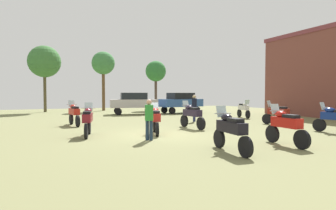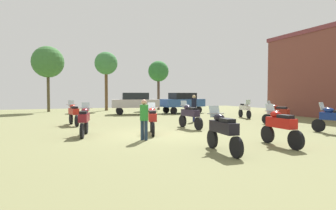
{
  "view_description": "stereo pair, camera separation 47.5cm",
  "coord_description": "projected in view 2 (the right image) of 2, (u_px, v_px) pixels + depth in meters",
  "views": [
    {
      "loc": [
        -4.62,
        -11.89,
        1.89
      ],
      "look_at": [
        3.42,
        6.14,
        1.12
      ],
      "focal_mm": 29.56,
      "sensor_mm": 36.0,
      "label": 1
    },
    {
      "loc": [
        -4.19,
        -12.08,
        1.89
      ],
      "look_at": [
        3.42,
        6.14,
        1.12
      ],
      "focal_mm": 29.56,
      "sensor_mm": 36.0,
      "label": 2
    }
  ],
  "objects": [
    {
      "name": "motorcycle_6",
      "position": [
        190.0,
        115.0,
        15.08
      ],
      "size": [
        0.62,
        2.31,
        1.51
      ],
      "rotation": [
        0.0,
        0.0,
        0.08
      ],
      "color": "black",
      "rests_on": "ground"
    },
    {
      "name": "car_1",
      "position": [
        183.0,
        101.0,
        27.33
      ],
      "size": [
        4.5,
        2.35,
        2.0
      ],
      "rotation": [
        0.0,
        0.0,
        1.7
      ],
      "color": "black",
      "rests_on": "ground"
    },
    {
      "name": "ground_plane",
      "position": [
        151.0,
        135.0,
        12.82
      ],
      "size": [
        44.0,
        52.0,
        0.02
      ],
      "color": "olive"
    },
    {
      "name": "tree_1",
      "position": [
        48.0,
        62.0,
        29.07
      ],
      "size": [
        3.29,
        3.29,
        6.91
      ],
      "color": "#4C432B",
      "rests_on": "ground"
    },
    {
      "name": "person_1",
      "position": [
        144.0,
        117.0,
        11.2
      ],
      "size": [
        0.48,
        0.48,
        1.66
      ],
      "rotation": [
        0.0,
        0.0,
        2.34
      ],
      "color": "#20334A",
      "rests_on": "ground"
    },
    {
      "name": "tree_5",
      "position": [
        158.0,
        72.0,
        32.94
      ],
      "size": [
        2.44,
        2.44,
        5.83
      ],
      "color": "#4C3A31",
      "rests_on": "ground"
    },
    {
      "name": "motorcycle_2",
      "position": [
        280.0,
        126.0,
        9.94
      ],
      "size": [
        0.62,
        2.13,
        1.5
      ],
      "rotation": [
        0.0,
        0.0,
        -0.08
      ],
      "color": "black",
      "rests_on": "ground"
    },
    {
      "name": "car_2",
      "position": [
        135.0,
        102.0,
        25.71
      ],
      "size": [
        4.56,
        2.57,
        2.0
      ],
      "rotation": [
        0.0,
        0.0,
        1.38
      ],
      "color": "black",
      "rests_on": "ground"
    },
    {
      "name": "motorcycle_5",
      "position": [
        152.0,
        119.0,
        12.98
      ],
      "size": [
        0.81,
        2.06,
        1.46
      ],
      "rotation": [
        0.0,
        0.0,
        -0.29
      ],
      "color": "black",
      "rests_on": "ground"
    },
    {
      "name": "tree_3",
      "position": [
        106.0,
        64.0,
        31.44
      ],
      "size": [
        2.59,
        2.59,
        6.69
      ],
      "color": "brown",
      "rests_on": "ground"
    },
    {
      "name": "motorcycle_8",
      "position": [
        84.0,
        120.0,
        12.34
      ],
      "size": [
        0.73,
        2.09,
        1.49
      ],
      "rotation": [
        0.0,
        0.0,
        -0.22
      ],
      "color": "black",
      "rests_on": "ground"
    },
    {
      "name": "person_2",
      "position": [
        194.0,
        106.0,
        18.75
      ],
      "size": [
        0.48,
        0.48,
        1.82
      ],
      "rotation": [
        0.0,
        0.0,
        0.82
      ],
      "color": "#20264F",
      "rests_on": "ground"
    },
    {
      "name": "motorcycle_1",
      "position": [
        278.0,
        113.0,
        16.58
      ],
      "size": [
        0.82,
        2.05,
        1.48
      ],
      "rotation": [
        0.0,
        0.0,
        0.3
      ],
      "color": "black",
      "rests_on": "ground"
    },
    {
      "name": "motorcycle_10",
      "position": [
        74.0,
        113.0,
        16.59
      ],
      "size": [
        0.66,
        2.21,
        1.5
      ],
      "rotation": [
        0.0,
        0.0,
        0.15
      ],
      "color": "black",
      "rests_on": "ground"
    },
    {
      "name": "motorcycle_7",
      "position": [
        245.0,
        109.0,
        21.83
      ],
      "size": [
        0.74,
        2.08,
        1.46
      ],
      "rotation": [
        0.0,
        0.0,
        2.91
      ],
      "color": "black",
      "rests_on": "ground"
    },
    {
      "name": "motorcycle_9",
      "position": [
        223.0,
        130.0,
        8.85
      ],
      "size": [
        0.62,
        2.25,
        1.48
      ],
      "rotation": [
        0.0,
        0.0,
        -0.11
      ],
      "color": "black",
      "rests_on": "ground"
    },
    {
      "name": "motorcycle_11",
      "position": [
        335.0,
        118.0,
        13.02
      ],
      "size": [
        0.72,
        2.2,
        1.48
      ],
      "rotation": [
        0.0,
        0.0,
        0.19
      ],
      "color": "black",
      "rests_on": "ground"
    }
  ]
}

